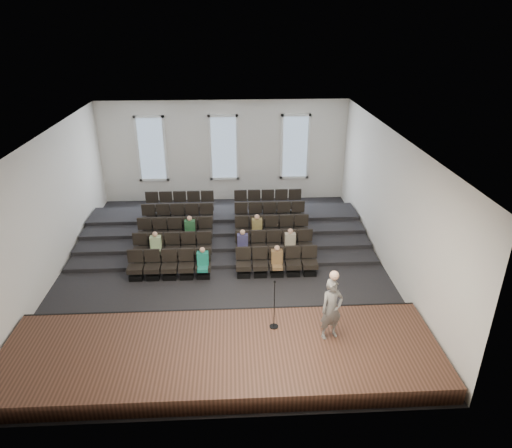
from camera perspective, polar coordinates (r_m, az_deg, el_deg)
The scene contains 14 objects.
ground at distance 17.19m, azimuth -4.03°, elevation -5.51°, with size 14.00×14.00×0.00m, color black.
ceiling at distance 15.30m, azimuth -4.60°, elevation 10.92°, with size 12.00×14.00×0.02m, color white.
wall_back at distance 22.72m, azimuth -4.02°, elevation 9.01°, with size 12.00×0.04×5.00m, color silver.
wall_front at distance 9.97m, azimuth -4.93°, elevation -13.46°, with size 12.00×0.04×5.00m, color silver.
wall_left at distance 17.32m, azimuth -24.63°, elevation 1.61°, with size 0.04×14.00×5.00m, color silver.
wall_right at distance 17.02m, azimuth 16.42°, elevation 2.53°, with size 0.04×14.00×5.00m, color silver.
stage at distance 12.88m, azimuth -4.33°, elevation -16.04°, with size 11.80×3.60×0.50m, color #513022.
stage_lip at distance 14.27m, azimuth -4.21°, elevation -11.39°, with size 11.80×0.06×0.52m, color black.
risers at distance 19.91m, azimuth -3.95°, elevation -0.41°, with size 11.80×4.80×0.60m.
seating_rows at distance 18.23m, azimuth -4.04°, elevation -1.21°, with size 6.80×4.70×1.67m.
windows at distance 22.60m, azimuth -4.04°, elevation 9.46°, with size 8.44×0.10×3.24m.
audience at distance 17.19m, azimuth -3.18°, elevation -2.34°, with size 5.45×2.64×1.10m.
speaker at distance 12.70m, azimuth 9.43°, elevation -10.45°, with size 0.66×0.43×1.80m, color slate.
mic_stand at distance 13.14m, azimuth 2.28°, elevation -11.11°, with size 0.26×0.26×1.54m.
Camera 1 is at (0.42, -14.85, 8.66)m, focal length 32.00 mm.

